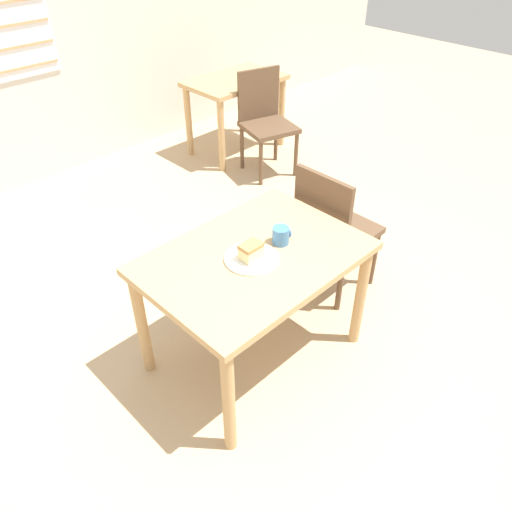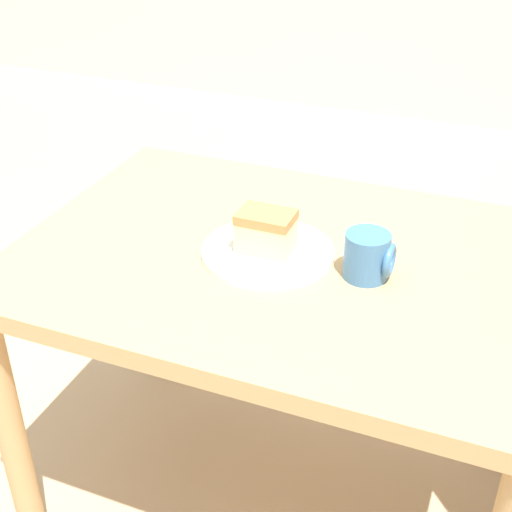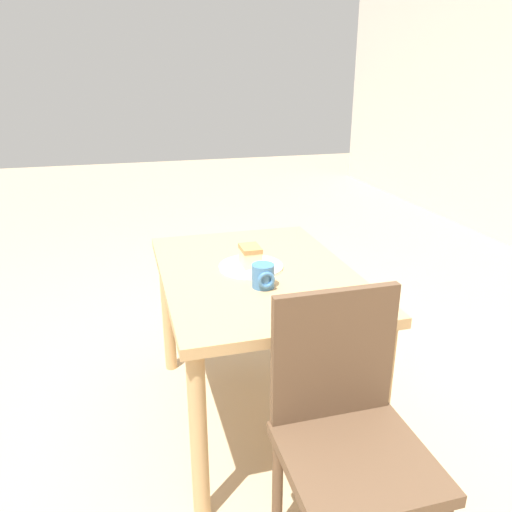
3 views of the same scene
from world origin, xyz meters
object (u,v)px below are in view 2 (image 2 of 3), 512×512
Objects in this scene: coffee_mug at (369,256)px; cake_slice at (266,231)px; dining_table_near at (286,295)px; plate at (268,252)px.

cake_slice is at bearing 178.90° from coffee_mug.
dining_table_near is at bearing 172.80° from coffee_mug.
coffee_mug is at bearing -1.10° from cake_slice.
coffee_mug is (0.17, -0.02, 0.15)m from dining_table_near.
coffee_mug is at bearing -7.20° from dining_table_near.
cake_slice is at bearing -156.75° from dining_table_near.
plate is 0.05m from cake_slice.
cake_slice is 1.16× the size of coffee_mug.
coffee_mug reaches higher than plate.
cake_slice is 0.21m from coffee_mug.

